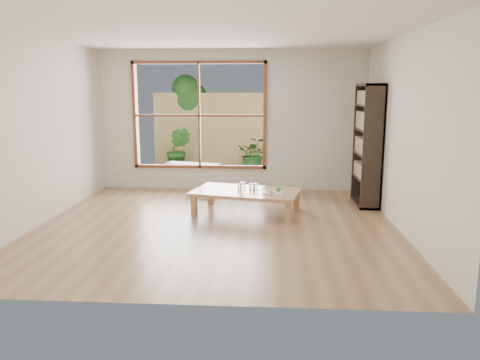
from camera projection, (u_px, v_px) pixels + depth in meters
The scene contains 15 objects.
ground at pixel (217, 225), 6.61m from camera, with size 5.00×5.00×0.00m, color #9C7A4E.
low_table at pixel (246, 193), 7.20m from camera, with size 1.76×1.23×0.35m.
floor_cushion at pixel (205, 194), 8.41m from camera, with size 0.55×0.55×0.08m, color white.
bookshelf at pixel (367, 145), 7.63m from camera, with size 0.32×0.89×1.98m, color black.
glass_tall at pixel (243, 188), 7.05m from camera, with size 0.08×0.08×0.15m, color silver.
glass_mid at pixel (255, 187), 7.22m from camera, with size 0.07×0.07×0.10m, color silver.
glass_short at pixel (252, 187), 7.25m from camera, with size 0.07×0.07×0.09m, color silver.
glass_small at pixel (240, 187), 7.24m from camera, with size 0.07×0.07×0.09m, color silver.
food_tray at pixel (274, 192), 7.01m from camera, with size 0.32×0.26×0.09m.
deck at pixel (208, 178), 10.14m from camera, with size 2.80×2.00×0.05m, color #372F28.
garden_bench at pixel (193, 166), 9.66m from camera, with size 1.16×0.60×0.35m.
bamboo_fence at pixel (213, 132), 10.94m from camera, with size 2.80×0.06×1.80m, color tan.
shrub_right at pixel (254, 154), 10.75m from camera, with size 0.72×0.62×0.80m, color #2F6525.
shrub_left at pixel (178, 150), 10.62m from camera, with size 0.56×0.45×1.01m, color #2F6525.
garden_tree at pixel (186, 100), 11.14m from camera, with size 1.04×0.85×2.22m.
Camera 1 is at (0.74, -6.33, 1.89)m, focal length 35.00 mm.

